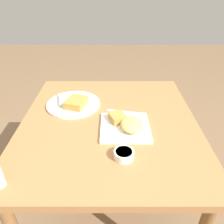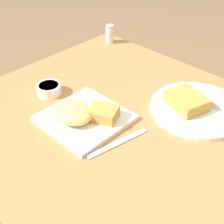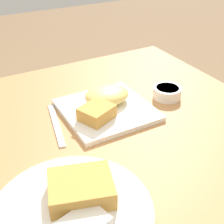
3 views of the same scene
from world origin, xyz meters
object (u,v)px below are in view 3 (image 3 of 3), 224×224
plate_oval_far (74,208)px  butter_knife (56,124)px  sauce_ramekin (167,92)px  plate_square_near (105,104)px

plate_oval_far → butter_knife: size_ratio=1.50×
sauce_ramekin → butter_knife: bearing=-3.7°
plate_square_near → butter_knife: (0.15, -0.00, -0.02)m
butter_knife → plate_oval_far: bearing=-2.5°
plate_oval_far → plate_square_near: bearing=-127.0°
sauce_ramekin → butter_knife: size_ratio=0.42×
plate_oval_far → sauce_ramekin: plate_oval_far is taller
plate_square_near → plate_oval_far: plate_square_near is taller
butter_knife → plate_square_near: bearing=101.0°
plate_square_near → butter_knife: bearing=-0.3°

